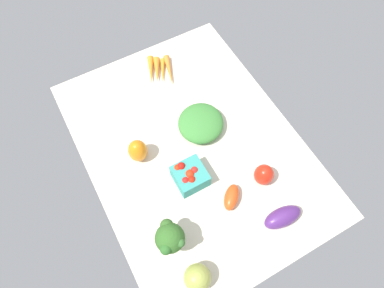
{
  "coord_description": "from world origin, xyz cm",
  "views": [
    {
      "loc": [
        -51.22,
        28.31,
        116.66
      ],
      "look_at": [
        0.0,
        0.0,
        4.0
      ],
      "focal_mm": 32.17,
      "sensor_mm": 36.0,
      "label": 1
    }
  ],
  "objects_px": {
    "leafy_greens_clump": "(201,123)",
    "eggplant": "(283,217)",
    "broccoli_head": "(170,238)",
    "carrot_bunch": "(160,71)",
    "heirloom_tomato_green": "(197,278)",
    "berry_basket": "(190,176)",
    "bell_pepper_red": "(264,175)",
    "bell_pepper_orange": "(138,151)",
    "roma_tomato": "(231,197)"
  },
  "relations": [
    {
      "from": "roma_tomato",
      "to": "berry_basket",
      "type": "xyz_separation_m",
      "value": [
        0.13,
        0.09,
        0.01
      ]
    },
    {
      "from": "bell_pepper_red",
      "to": "roma_tomato",
      "type": "bearing_deg",
      "value": 94.46
    },
    {
      "from": "leafy_greens_clump",
      "to": "bell_pepper_orange",
      "type": "distance_m",
      "value": 0.26
    },
    {
      "from": "bell_pepper_orange",
      "to": "roma_tomato",
      "type": "xyz_separation_m",
      "value": [
        -0.3,
        -0.21,
        -0.03
      ]
    },
    {
      "from": "leafy_greens_clump",
      "to": "eggplant",
      "type": "relative_size",
      "value": 1.33
    },
    {
      "from": "carrot_bunch",
      "to": "eggplant",
      "type": "height_order",
      "value": "eggplant"
    },
    {
      "from": "bell_pepper_red",
      "to": "leafy_greens_clump",
      "type": "xyz_separation_m",
      "value": [
        0.29,
        0.09,
        -0.01
      ]
    },
    {
      "from": "carrot_bunch",
      "to": "berry_basket",
      "type": "distance_m",
      "value": 0.5
    },
    {
      "from": "bell_pepper_red",
      "to": "heirloom_tomato_green",
      "type": "bearing_deg",
      "value": 116.3
    },
    {
      "from": "broccoli_head",
      "to": "eggplant",
      "type": "distance_m",
      "value": 0.38
    },
    {
      "from": "carrot_bunch",
      "to": "leafy_greens_clump",
      "type": "bearing_deg",
      "value": -176.74
    },
    {
      "from": "carrot_bunch",
      "to": "heirloom_tomato_green",
      "type": "bearing_deg",
      "value": 161.59
    },
    {
      "from": "roma_tomato",
      "to": "berry_basket",
      "type": "distance_m",
      "value": 0.16
    },
    {
      "from": "bell_pepper_red",
      "to": "heirloom_tomato_green",
      "type": "distance_m",
      "value": 0.41
    },
    {
      "from": "broccoli_head",
      "to": "heirloom_tomato_green",
      "type": "xyz_separation_m",
      "value": [
        -0.14,
        -0.02,
        -0.05
      ]
    },
    {
      "from": "leafy_greens_clump",
      "to": "carrot_bunch",
      "type": "height_order",
      "value": "leafy_greens_clump"
    },
    {
      "from": "bell_pepper_orange",
      "to": "eggplant",
      "type": "distance_m",
      "value": 0.55
    },
    {
      "from": "broccoli_head",
      "to": "leafy_greens_clump",
      "type": "relative_size",
      "value": 0.77
    },
    {
      "from": "leafy_greens_clump",
      "to": "bell_pepper_red",
      "type": "bearing_deg",
      "value": -163.75
    },
    {
      "from": "bell_pepper_red",
      "to": "roma_tomato",
      "type": "height_order",
      "value": "bell_pepper_red"
    },
    {
      "from": "broccoli_head",
      "to": "bell_pepper_orange",
      "type": "xyz_separation_m",
      "value": [
        0.34,
        -0.04,
        -0.04
      ]
    },
    {
      "from": "eggplant",
      "to": "heirloom_tomato_green",
      "type": "height_order",
      "value": "heirloom_tomato_green"
    },
    {
      "from": "bell_pepper_orange",
      "to": "heirloom_tomato_green",
      "type": "distance_m",
      "value": 0.47
    },
    {
      "from": "carrot_bunch",
      "to": "bell_pepper_orange",
      "type": "relative_size",
      "value": 1.81
    },
    {
      "from": "leafy_greens_clump",
      "to": "broccoli_head",
      "type": "bearing_deg",
      "value": 138.2
    },
    {
      "from": "broccoli_head",
      "to": "berry_basket",
      "type": "distance_m",
      "value": 0.24
    },
    {
      "from": "eggplant",
      "to": "leafy_greens_clump",
      "type": "bearing_deg",
      "value": 102.2
    },
    {
      "from": "carrot_bunch",
      "to": "bell_pepper_orange",
      "type": "distance_m",
      "value": 0.4
    },
    {
      "from": "carrot_bunch",
      "to": "bell_pepper_orange",
      "type": "xyz_separation_m",
      "value": [
        -0.32,
        0.24,
        0.04
      ]
    },
    {
      "from": "bell_pepper_orange",
      "to": "berry_basket",
      "type": "height_order",
      "value": "bell_pepper_orange"
    },
    {
      "from": "leafy_greens_clump",
      "to": "bell_pepper_orange",
      "type": "xyz_separation_m",
      "value": [
        -0.0,
        0.26,
        0.02
      ]
    },
    {
      "from": "roma_tomato",
      "to": "heirloom_tomato_green",
      "type": "xyz_separation_m",
      "value": [
        -0.17,
        0.23,
        0.02
      ]
    },
    {
      "from": "bell_pepper_orange",
      "to": "broccoli_head",
      "type": "bearing_deg",
      "value": 172.83
    },
    {
      "from": "bell_pepper_red",
      "to": "berry_basket",
      "type": "bearing_deg",
      "value": 61.4
    },
    {
      "from": "broccoli_head",
      "to": "roma_tomato",
      "type": "height_order",
      "value": "broccoli_head"
    },
    {
      "from": "eggplant",
      "to": "berry_basket",
      "type": "height_order",
      "value": "berry_basket"
    },
    {
      "from": "leafy_greens_clump",
      "to": "eggplant",
      "type": "distance_m",
      "value": 0.45
    },
    {
      "from": "broccoli_head",
      "to": "roma_tomato",
      "type": "relative_size",
      "value": 1.43
    },
    {
      "from": "leafy_greens_clump",
      "to": "heirloom_tomato_green",
      "type": "distance_m",
      "value": 0.55
    },
    {
      "from": "bell_pepper_red",
      "to": "bell_pepper_orange",
      "type": "height_order",
      "value": "bell_pepper_orange"
    },
    {
      "from": "broccoli_head",
      "to": "carrot_bunch",
      "type": "xyz_separation_m",
      "value": [
        0.65,
        -0.28,
        -0.07
      ]
    },
    {
      "from": "heirloom_tomato_green",
      "to": "carrot_bunch",
      "type": "bearing_deg",
      "value": -18.41
    },
    {
      "from": "roma_tomato",
      "to": "bell_pepper_orange",
      "type": "bearing_deg",
      "value": 79.99
    },
    {
      "from": "bell_pepper_orange",
      "to": "berry_basket",
      "type": "xyz_separation_m",
      "value": [
        -0.17,
        -0.12,
        -0.01
      ]
    },
    {
      "from": "bell_pepper_red",
      "to": "carrot_bunch",
      "type": "distance_m",
      "value": 0.62
    },
    {
      "from": "bell_pepper_red",
      "to": "carrot_bunch",
      "type": "xyz_separation_m",
      "value": [
        0.61,
        0.1,
        -0.03
      ]
    },
    {
      "from": "broccoli_head",
      "to": "eggplant",
      "type": "xyz_separation_m",
      "value": [
        -0.11,
        -0.36,
        -0.06
      ]
    },
    {
      "from": "carrot_bunch",
      "to": "bell_pepper_orange",
      "type": "bearing_deg",
      "value": 142.66
    },
    {
      "from": "roma_tomato",
      "to": "heirloom_tomato_green",
      "type": "height_order",
      "value": "heirloom_tomato_green"
    },
    {
      "from": "leafy_greens_clump",
      "to": "heirloom_tomato_green",
      "type": "relative_size",
      "value": 2.1
    }
  ]
}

